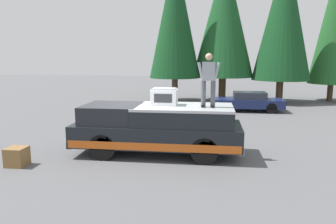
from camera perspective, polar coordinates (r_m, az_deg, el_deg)
The scene contains 10 objects.
ground_plane at distance 11.15m, azimuth -4.17°, elevation -7.13°, with size 90.00×90.00×0.00m, color #565659.
pickup_truck at distance 10.78m, azimuth -1.90°, elevation -2.91°, with size 2.01×5.54×1.65m.
compressor_unit at distance 10.71m, azimuth -0.64°, elevation 2.73°, with size 0.65×0.84×0.56m.
person_on_truck_bed at distance 10.24m, azimuth 7.16°, elevation 5.85°, with size 0.29×0.72×1.69m.
parked_car_navy at distance 20.00m, azimuth 13.96°, elevation 1.80°, with size 1.64×4.10×1.16m.
wooden_crate at distance 10.75m, azimuth -25.11°, elevation -7.14°, with size 0.56×0.56×0.56m, color olive.
conifer_far_left at distance 26.75m, azimuth 27.55°, elevation 14.49°, with size 3.30×3.30×10.63m.
conifer_left at distance 24.62m, azimuth 19.75°, elevation 15.87°, with size 4.02×4.02×10.64m.
conifer_center_left at distance 24.89m, azimuth 9.87°, elevation 16.16°, with size 4.48×4.48×10.45m.
conifer_center_right at distance 23.96m, azimuth 1.25°, elevation 16.68°, with size 3.67×3.67×10.60m.
Camera 1 is at (-10.45, -2.21, 3.22)m, focal length 34.54 mm.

